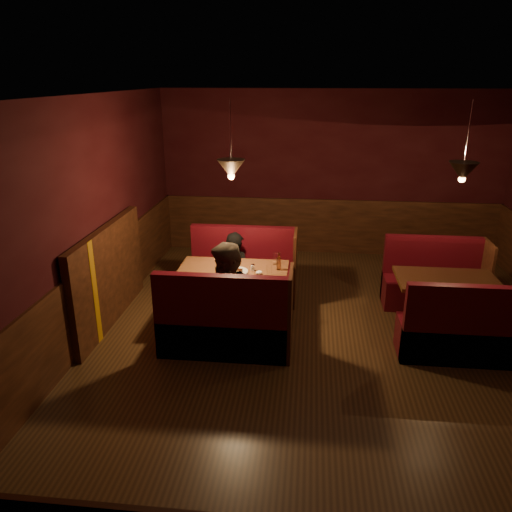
# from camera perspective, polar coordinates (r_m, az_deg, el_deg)

# --- Properties ---
(room) EXTENTS (6.02, 7.02, 2.92)m
(room) POSITION_cam_1_polar(r_m,az_deg,el_deg) (5.79, 6.60, -0.90)
(room) COLOR #3B2615
(room) RESTS_ON ground
(main_table) EXTENTS (1.41, 0.85, 0.98)m
(main_table) POSITION_cam_1_polar(r_m,az_deg,el_deg) (6.47, -2.50, -2.97)
(main_table) COLOR #57320E
(main_table) RESTS_ON ground
(main_bench_far) EXTENTS (1.55, 0.55, 1.06)m
(main_bench_far) POSITION_cam_1_polar(r_m,az_deg,el_deg) (7.29, -1.42, -2.33)
(main_bench_far) COLOR #4B0913
(main_bench_far) RESTS_ON ground
(main_bench_near) EXTENTS (1.55, 0.55, 1.06)m
(main_bench_near) POSITION_cam_1_polar(r_m,az_deg,el_deg) (5.86, -3.50, -8.22)
(main_bench_near) COLOR #4B0913
(main_bench_near) RESTS_ON ground
(second_table) EXTENTS (1.24, 0.80, 0.70)m
(second_table) POSITION_cam_1_polar(r_m,az_deg,el_deg) (6.76, 20.88, -3.86)
(second_table) COLOR #57320E
(second_table) RESTS_ON ground
(second_bench_far) EXTENTS (1.38, 0.51, 0.98)m
(second_bench_far) POSITION_cam_1_polar(r_m,az_deg,el_deg) (7.51, 19.58, -3.05)
(second_bench_far) COLOR #4B0913
(second_bench_far) RESTS_ON ground
(second_bench_near) EXTENTS (1.38, 0.51, 0.98)m
(second_bench_near) POSITION_cam_1_polar(r_m,az_deg,el_deg) (6.21, 22.50, -8.36)
(second_bench_near) COLOR #4B0913
(second_bench_near) RESTS_ON ground
(diner_a) EXTENTS (0.59, 0.49, 1.40)m
(diner_a) POSITION_cam_1_polar(r_m,az_deg,el_deg) (7.07, -2.43, 0.07)
(diner_a) COLOR black
(diner_a) RESTS_ON ground
(diner_b) EXTENTS (0.96, 0.86, 1.64)m
(diner_b) POSITION_cam_1_polar(r_m,az_deg,el_deg) (5.85, -3.06, -3.05)
(diner_b) COLOR #352B21
(diner_b) RESTS_ON ground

